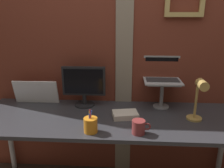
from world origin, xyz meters
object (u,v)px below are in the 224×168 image
coffee_mug (139,127)px  monitor (84,84)px  pen_cup (91,125)px  whiteboard_panel (36,92)px  desk_lamp (199,96)px  laptop (162,74)px

coffee_mug → monitor: bearing=134.1°
pen_cup → whiteboard_panel: bearing=139.0°
monitor → desk_lamp: monitor is taller
laptop → coffee_mug: (-0.22, -0.55, -0.24)m
laptop → pen_cup: size_ratio=1.86×
monitor → desk_lamp: (0.92, -0.29, 0.01)m
desk_lamp → pen_cup: 0.83m
monitor → coffee_mug: size_ratio=2.89×
desk_lamp → whiteboard_panel: bearing=167.3°
desk_lamp → coffee_mug: desk_lamp is taller
monitor → whiteboard_panel: 0.47m
laptop → pen_cup: 0.82m
monitor → pen_cup: monitor is taller
monitor → whiteboard_panel: monitor is taller
whiteboard_panel → coffee_mug: size_ratio=3.10×
monitor → coffee_mug: (0.47, -0.48, -0.16)m
monitor → desk_lamp: size_ratio=1.09×
laptop → whiteboard_panel: 1.17m
monitor → whiteboard_panel: size_ratio=0.93×
whiteboard_panel → desk_lamp: bearing=-12.7°
monitor → coffee_mug: bearing=-45.9°
whiteboard_panel → coffee_mug: bearing=-28.8°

